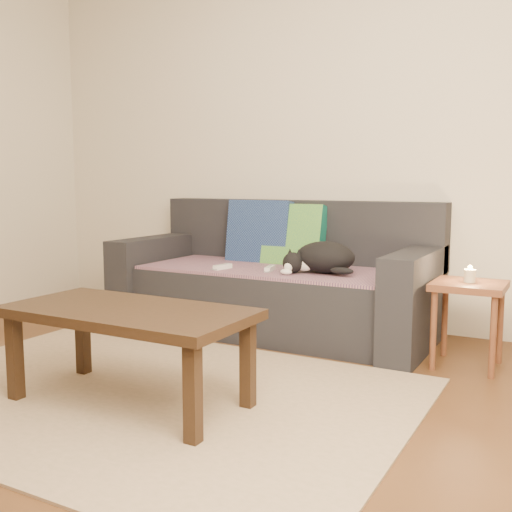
{
  "coord_description": "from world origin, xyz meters",
  "views": [
    {
      "loc": [
        1.79,
        -1.98,
        1.0
      ],
      "look_at": [
        0.05,
        1.2,
        0.55
      ],
      "focal_mm": 42.0,
      "sensor_mm": 36.0,
      "label": 1
    }
  ],
  "objects_px": {
    "cat": "(322,258)",
    "coffee_table": "(128,320)",
    "wii_remote_b": "(270,269)",
    "side_table": "(469,297)",
    "wii_remote_a": "(223,267)",
    "sofa": "(276,285)"
  },
  "relations": [
    {
      "from": "cat",
      "to": "wii_remote_a",
      "type": "height_order",
      "value": "cat"
    },
    {
      "from": "cat",
      "to": "side_table",
      "type": "height_order",
      "value": "cat"
    },
    {
      "from": "wii_remote_a",
      "to": "wii_remote_b",
      "type": "height_order",
      "value": "same"
    },
    {
      "from": "wii_remote_a",
      "to": "side_table",
      "type": "bearing_deg",
      "value": -77.35
    },
    {
      "from": "cat",
      "to": "wii_remote_a",
      "type": "bearing_deg",
      "value": -166.1
    },
    {
      "from": "cat",
      "to": "wii_remote_b",
      "type": "distance_m",
      "value": 0.34
    },
    {
      "from": "cat",
      "to": "coffee_table",
      "type": "bearing_deg",
      "value": -103.68
    },
    {
      "from": "cat",
      "to": "sofa",
      "type": "bearing_deg",
      "value": 159.41
    },
    {
      "from": "wii_remote_b",
      "to": "side_table",
      "type": "distance_m",
      "value": 1.21
    },
    {
      "from": "sofa",
      "to": "wii_remote_b",
      "type": "height_order",
      "value": "sofa"
    },
    {
      "from": "wii_remote_a",
      "to": "wii_remote_b",
      "type": "distance_m",
      "value": 0.31
    },
    {
      "from": "side_table",
      "to": "coffee_table",
      "type": "height_order",
      "value": "side_table"
    },
    {
      "from": "side_table",
      "to": "sofa",
      "type": "bearing_deg",
      "value": 169.89
    },
    {
      "from": "wii_remote_b",
      "to": "cat",
      "type": "bearing_deg",
      "value": -91.34
    },
    {
      "from": "cat",
      "to": "side_table",
      "type": "relative_size",
      "value": 0.97
    },
    {
      "from": "side_table",
      "to": "coffee_table",
      "type": "distance_m",
      "value": 1.81
    },
    {
      "from": "coffee_table",
      "to": "wii_remote_a",
      "type": "bearing_deg",
      "value": 102.56
    },
    {
      "from": "sofa",
      "to": "cat",
      "type": "height_order",
      "value": "sofa"
    },
    {
      "from": "cat",
      "to": "wii_remote_b",
      "type": "height_order",
      "value": "cat"
    },
    {
      "from": "cat",
      "to": "coffee_table",
      "type": "relative_size",
      "value": 0.4
    },
    {
      "from": "wii_remote_b",
      "to": "side_table",
      "type": "relative_size",
      "value": 0.32
    },
    {
      "from": "sofa",
      "to": "wii_remote_b",
      "type": "xyz_separation_m",
      "value": [
        0.07,
        -0.23,
        0.15
      ]
    }
  ]
}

